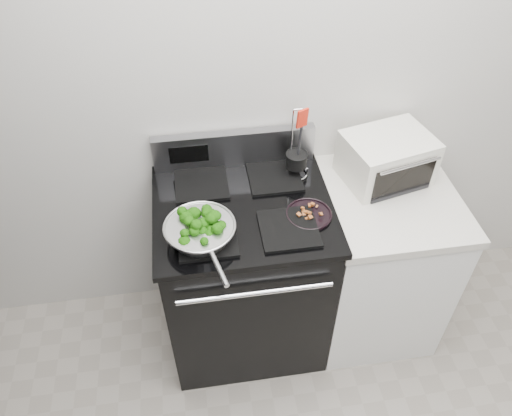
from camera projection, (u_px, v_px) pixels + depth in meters
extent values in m
cube|color=#B3B0AA|center=(299.00, 80.00, 2.18)|extent=(4.00, 0.02, 2.70)
cube|color=black|center=(245.00, 276.00, 2.52)|extent=(0.76, 0.66, 0.92)
cube|color=black|center=(243.00, 209.00, 2.20)|extent=(0.79, 0.69, 0.03)
cube|color=#99999E|center=(234.00, 148.00, 2.34)|extent=(0.76, 0.05, 0.18)
cube|color=black|center=(207.00, 238.00, 2.04)|extent=(0.24, 0.24, 0.01)
cube|color=black|center=(289.00, 229.00, 2.08)|extent=(0.24, 0.24, 0.01)
cube|color=black|center=(201.00, 184.00, 2.28)|extent=(0.24, 0.24, 0.01)
cube|color=black|center=(274.00, 177.00, 2.32)|extent=(0.24, 0.24, 0.01)
cube|color=white|center=(374.00, 263.00, 2.61)|extent=(0.60, 0.66, 0.88)
cube|color=beige|center=(391.00, 199.00, 2.29)|extent=(0.62, 0.68, 0.04)
torus|color=silver|center=(200.00, 226.00, 2.00)|extent=(0.30, 0.30, 0.01)
cylinder|color=silver|center=(219.00, 268.00, 1.85)|extent=(0.06, 0.18, 0.02)
cylinder|color=black|center=(309.00, 215.00, 2.14)|extent=(0.20, 0.20, 0.01)
cylinder|color=black|center=(297.00, 160.00, 2.29)|extent=(0.10, 0.10, 0.07)
cylinder|color=black|center=(298.00, 146.00, 2.23)|extent=(0.02, 0.02, 0.21)
cube|color=red|center=(300.00, 117.00, 2.13)|extent=(0.05, 0.03, 0.09)
cube|color=silver|center=(386.00, 158.00, 2.30)|extent=(0.44, 0.37, 0.22)
cube|color=black|center=(397.00, 180.00, 2.20)|extent=(0.30, 0.08, 0.15)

